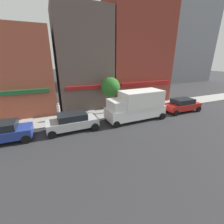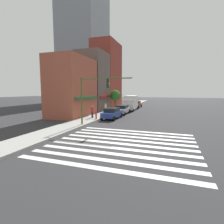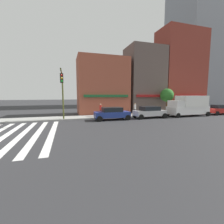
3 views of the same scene
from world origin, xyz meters
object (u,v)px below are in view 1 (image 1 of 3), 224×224
sedan_silver (73,121)px  box_truck_white (136,105)px  pedestrian_white_shirt (59,111)px  street_tree (110,87)px  sedan_red (182,105)px

sedan_silver → box_truck_white: bearing=-1.4°
pedestrian_white_shirt → street_tree: (5.72, 0.09, 2.02)m
sedan_red → street_tree: street_tree is taller
sedan_silver → box_truck_white: (6.54, -0.00, 0.75)m
sedan_red → pedestrian_white_shirt: (-13.94, 2.71, 0.23)m
sedan_red → street_tree: 8.97m
pedestrian_white_shirt → street_tree: 6.07m
box_truck_white → pedestrian_white_shirt: (-7.47, 2.71, -0.51)m
pedestrian_white_shirt → street_tree: bearing=169.8°
sedan_silver → street_tree: bearing=28.8°
sedan_red → street_tree: size_ratio=1.09×
sedan_silver → box_truck_white: size_ratio=0.71×
sedan_red → sedan_silver: bearing=-179.8°
street_tree → box_truck_white: bearing=-58.0°
box_truck_white → pedestrian_white_shirt: size_ratio=3.53×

